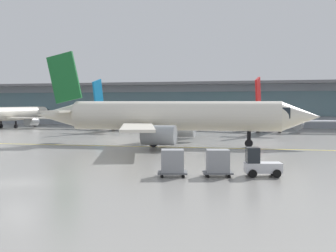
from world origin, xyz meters
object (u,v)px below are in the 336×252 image
at_px(taxiing_regional_jet, 171,117).
at_px(cargo_dolly_lead, 218,162).
at_px(gate_airplane_3, 270,116).
at_px(cargo_dolly_trailing, 172,162).
at_px(gate_airplane_2, 125,115).
at_px(baggage_tug, 260,164).
at_px(gate_airplane_1, 12,114).

height_order(taxiing_regional_jet, cargo_dolly_lead, taxiing_regional_jet).
distance_m(taxiing_regional_jet, cargo_dolly_lead, 25.83).
distance_m(gate_airplane_3, cargo_dolly_trailing, 55.77).
relative_size(gate_airplane_2, baggage_tug, 9.56).
relative_size(gate_airplane_2, gate_airplane_3, 1.00).
xyz_separation_m(taxiing_regional_jet, baggage_tug, (14.12, -22.15, -2.63)).
xyz_separation_m(baggage_tug, cargo_dolly_lead, (-2.86, -0.97, 0.16)).
bearing_deg(taxiing_regional_jet, cargo_dolly_trailing, -77.36).
bearing_deg(gate_airplane_1, baggage_tug, -128.09).
distance_m(gate_airplane_2, taxiing_regional_jet, 35.98).
relative_size(cargo_dolly_lead, cargo_dolly_trailing, 1.00).
distance_m(gate_airplane_2, baggage_tug, 62.27).
height_order(gate_airplane_2, baggage_tug, gate_airplane_2).
bearing_deg(cargo_dolly_trailing, gate_airplane_3, 71.69).
relative_size(gate_airplane_3, taxiing_regional_jet, 0.79).
relative_size(taxiing_regional_jet, baggage_tug, 12.19).
bearing_deg(gate_airplane_1, cargo_dolly_trailing, -132.24).
bearing_deg(cargo_dolly_trailing, taxiing_regional_jet, 89.95).
xyz_separation_m(cargo_dolly_lead, cargo_dolly_trailing, (-3.07, -1.04, 0.00)).
bearing_deg(gate_airplane_1, taxiing_regional_jet, -120.32).
xyz_separation_m(gate_airplane_1, gate_airplane_3, (52.15, 1.91, 0.00)).
xyz_separation_m(gate_airplane_3, cargo_dolly_lead, (3.53, -54.70, -1.72)).
height_order(taxiing_regional_jet, cargo_dolly_trailing, taxiing_regional_jet).
height_order(gate_airplane_2, taxiing_regional_jet, taxiing_regional_jet).
bearing_deg(baggage_tug, gate_airplane_2, 103.81).
bearing_deg(baggage_tug, cargo_dolly_trailing, 180.00).
relative_size(gate_airplane_3, cargo_dolly_trailing, 11.14).
relative_size(gate_airplane_2, cargo_dolly_lead, 11.12).
bearing_deg(baggage_tug, gate_airplane_3, 78.00).
distance_m(gate_airplane_3, taxiing_regional_jet, 32.52).
xyz_separation_m(gate_airplane_1, taxiing_regional_jet, (44.41, -29.67, 0.75)).
xyz_separation_m(baggage_tug, cargo_dolly_trailing, (-5.93, -2.02, 0.16)).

